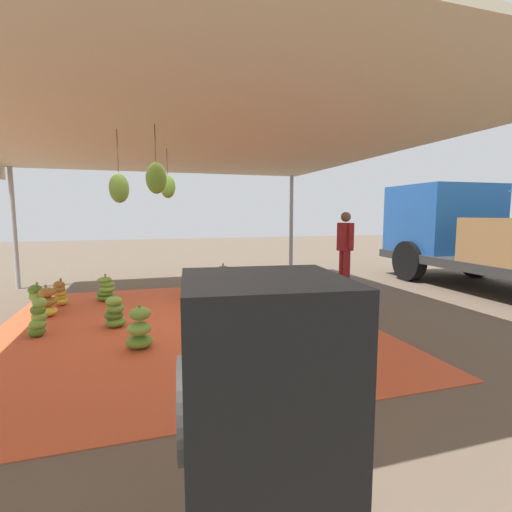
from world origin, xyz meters
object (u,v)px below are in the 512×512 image
banana_bunch_9 (188,287)px  worker_0 (345,243)px  banana_bunch_12 (290,291)px  banana_bunch_3 (115,313)px  banana_bunch_11 (237,302)px  banana_bunch_5 (223,278)px  banana_bunch_4 (60,294)px  banana_bunch_0 (140,330)px  banana_bunch_6 (221,300)px  banana_bunch_8 (38,318)px  banana_bunch_13 (38,300)px  banana_bunch_7 (194,282)px  speaker_stack (263,503)px  banana_bunch_2 (106,290)px  banana_bunch_1 (47,303)px

banana_bunch_9 → worker_0: worker_0 is taller
banana_bunch_12 → banana_bunch_3: bearing=-79.5°
banana_bunch_11 → banana_bunch_5: bearing=174.0°
banana_bunch_4 → worker_0: size_ratio=0.29×
banana_bunch_0 → banana_bunch_11: 1.89m
banana_bunch_12 → worker_0: 2.38m
banana_bunch_9 → banana_bunch_11: (1.42, 0.64, -0.01)m
banana_bunch_3 → banana_bunch_6: banana_bunch_3 is taller
banana_bunch_8 → worker_0: size_ratio=0.34×
banana_bunch_4 → banana_bunch_8: bearing=2.6°
banana_bunch_0 → banana_bunch_13: banana_bunch_0 is taller
banana_bunch_9 → banana_bunch_13: 2.57m
banana_bunch_7 → speaker_stack: size_ratio=0.30×
banana_bunch_7 → speaker_stack: 6.98m
banana_bunch_0 → banana_bunch_2: 2.94m
banana_bunch_12 → banana_bunch_7: bearing=-138.4°
banana_bunch_3 → banana_bunch_9: (-1.53, 1.25, 0.03)m
banana_bunch_0 → banana_bunch_12: banana_bunch_12 is taller
banana_bunch_5 → banana_bunch_12: banana_bunch_12 is taller
banana_bunch_3 → banana_bunch_4: size_ratio=1.02×
banana_bunch_3 → worker_0: 5.27m
banana_bunch_0 → worker_0: (-2.84, 4.52, 0.76)m
banana_bunch_0 → banana_bunch_12: size_ratio=0.97×
banana_bunch_0 → banana_bunch_8: (-0.88, -1.33, 0.01)m
banana_bunch_9 → banana_bunch_11: 1.56m
banana_bunch_5 → banana_bunch_11: size_ratio=1.07×
banana_bunch_1 → banana_bunch_6: size_ratio=1.05×
speaker_stack → banana_bunch_7: bearing=174.5°
banana_bunch_12 → banana_bunch_4: bearing=-105.3°
banana_bunch_4 → banana_bunch_13: bearing=-29.3°
banana_bunch_2 → banana_bunch_3: size_ratio=1.01×
banana_bunch_6 → banana_bunch_13: 3.09m
banana_bunch_7 → speaker_stack: bearing=-5.5°
banana_bunch_0 → banana_bunch_13: size_ratio=1.06×
banana_bunch_11 → banana_bunch_12: bearing=112.1°
banana_bunch_3 → banana_bunch_12: (-0.56, 3.01, 0.04)m
banana_bunch_8 → banana_bunch_7: bearing=134.9°
banana_bunch_5 → banana_bunch_2: bearing=-78.3°
banana_bunch_2 → speaker_stack: speaker_stack is taller
banana_bunch_8 → banana_bunch_12: (-0.69, 3.97, 0.00)m
banana_bunch_4 → banana_bunch_7: 2.59m
banana_bunch_2 → banana_bunch_9: size_ratio=0.88×
banana_bunch_2 → banana_bunch_12: (1.29, 3.29, 0.04)m
speaker_stack → banana_bunch_12: bearing=156.9°
banana_bunch_4 → banana_bunch_8: banana_bunch_8 is taller
banana_bunch_9 → speaker_stack: 6.20m
banana_bunch_8 → speaker_stack: speaker_stack is taller
banana_bunch_3 → banana_bunch_8: size_ratio=0.89×
banana_bunch_11 → banana_bunch_13: banana_bunch_11 is taller
banana_bunch_13 → worker_0: worker_0 is taller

